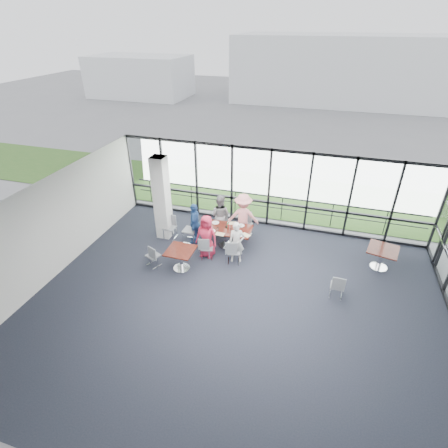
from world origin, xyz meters
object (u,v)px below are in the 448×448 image
(diner_far_right, at_px, (243,217))
(chair_main_nl, at_px, (207,247))
(diner_near_left, at_px, (207,236))
(diner_near_right, at_px, (237,243))
(chair_spare_la, at_px, (153,255))
(chair_main_nr, at_px, (234,251))
(chair_main_fl, at_px, (221,223))
(diner_end, at_px, (195,223))
(diner_far_left, at_px, (220,215))
(chair_spare_lb, at_px, (170,228))
(side_table_left, at_px, (181,253))
(chair_main_end, at_px, (190,230))
(main_table, at_px, (226,231))
(structural_column, at_px, (162,198))
(chair_main_fr, at_px, (245,225))
(chair_spare_r, at_px, (337,286))
(side_table_right, at_px, (383,252))

(diner_far_right, height_order, chair_main_nl, diner_far_right)
(diner_near_left, xyz_separation_m, diner_near_right, (1.08, -0.01, -0.04))
(chair_spare_la, bearing_deg, chair_main_nr, 45.36)
(chair_main_fl, height_order, chair_spare_la, chair_main_fl)
(diner_end, bearing_deg, chair_main_fl, 130.42)
(diner_far_left, bearing_deg, chair_spare_lb, 30.37)
(diner_near_left, distance_m, chair_spare_la, 1.92)
(diner_end, bearing_deg, side_table_left, -6.20)
(chair_main_end, relative_size, chair_spare_la, 1.21)
(side_table_left, bearing_deg, diner_near_right, 30.24)
(main_table, distance_m, chair_spare_la, 2.76)
(structural_column, height_order, chair_main_nl, structural_column)
(side_table_left, height_order, diner_near_left, diner_near_left)
(diner_near_right, bearing_deg, diner_far_left, 110.14)
(diner_near_left, relative_size, diner_far_right, 0.87)
(structural_column, bearing_deg, chair_main_fr, 16.62)
(chair_main_nr, distance_m, chair_main_fl, 1.98)
(side_table_left, height_order, diner_far_right, diner_far_right)
(structural_column, distance_m, diner_near_left, 2.28)
(main_table, relative_size, chair_main_fl, 2.25)
(diner_far_left, bearing_deg, diner_far_right, -177.48)
(diner_far_left, distance_m, chair_spare_la, 3.07)
(chair_main_end, bearing_deg, diner_near_right, 71.86)
(diner_far_left, bearing_deg, chair_main_fr, -169.53)
(structural_column, relative_size, chair_spare_lb, 3.64)
(diner_far_left, xyz_separation_m, chair_main_fl, (0.03, 0.07, -0.40))
(diner_near_right, relative_size, chair_spare_r, 1.86)
(side_table_right, xyz_separation_m, chair_main_fl, (-5.78, 0.61, -0.23))
(chair_main_nr, bearing_deg, chair_main_fl, 106.75)
(chair_main_fr, distance_m, chair_spare_r, 4.29)
(side_table_right, height_order, chair_main_nr, chair_main_nr)
(side_table_right, relative_size, chair_spare_r, 1.38)
(chair_main_nl, xyz_separation_m, chair_main_end, (-0.95, 0.81, 0.07))
(chair_spare_la, bearing_deg, diner_end, 89.23)
(side_table_right, height_order, chair_main_end, chair_main_end)
(diner_near_right, bearing_deg, diner_end, 143.35)
(structural_column, xyz_separation_m, chair_spare_lb, (0.25, -0.08, -1.16))
(side_table_left, relative_size, chair_spare_lb, 1.03)
(side_table_right, relative_size, chair_main_end, 1.14)
(diner_near_right, height_order, chair_spare_la, diner_near_right)
(structural_column, height_order, diner_near_left, structural_column)
(structural_column, distance_m, diner_far_left, 2.26)
(diner_near_left, relative_size, chair_main_end, 1.61)
(diner_near_right, bearing_deg, chair_spare_la, -172.51)
(main_table, height_order, chair_spare_r, chair_spare_r)
(diner_near_left, bearing_deg, chair_main_end, 147.08)
(structural_column, distance_m, diner_far_right, 3.07)
(chair_main_nl, bearing_deg, chair_spare_r, -23.92)
(chair_spare_r, bearing_deg, diner_near_right, 166.88)
(diner_near_right, bearing_deg, chair_spare_r, -29.20)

